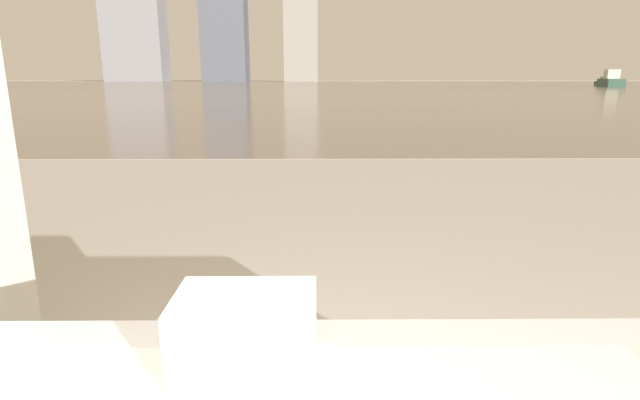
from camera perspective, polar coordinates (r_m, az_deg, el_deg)
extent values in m
cube|color=white|center=(1.07, -8.32, -17.55)|extent=(0.28, 0.19, 0.04)
cube|color=white|center=(1.05, -8.39, -15.68)|extent=(0.28, 0.19, 0.04)
cube|color=white|center=(1.03, -8.47, -13.75)|extent=(0.28, 0.19, 0.04)
cube|color=white|center=(1.01, -8.56, -11.74)|extent=(0.28, 0.19, 0.04)
cube|color=gray|center=(62.03, -0.64, 12.90)|extent=(180.00, 110.00, 0.01)
cube|color=#335647|center=(65.59, 30.29, 11.49)|extent=(3.04, 5.27, 0.87)
cube|color=silver|center=(65.59, 30.39, 12.30)|extent=(1.72, 2.15, 1.00)
cube|color=#335647|center=(75.14, 29.77, 11.50)|extent=(1.20, 3.02, 0.52)
cube|color=#B2A893|center=(75.14, 29.82, 11.92)|extent=(0.81, 1.15, 0.59)
cube|color=slate|center=(125.39, -20.53, 18.69)|extent=(13.05, 7.26, 26.63)
cube|color=#4C515B|center=(120.53, -10.94, 20.18)|extent=(9.85, 8.05, 29.44)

